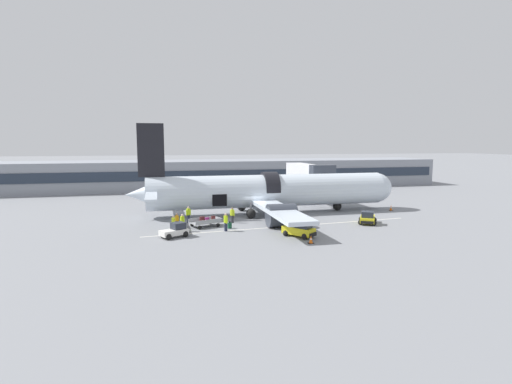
{
  "coord_description": "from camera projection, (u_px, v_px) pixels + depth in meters",
  "views": [
    {
      "loc": [
        -10.92,
        -45.56,
        8.84
      ],
      "look_at": [
        0.37,
        0.42,
        3.01
      ],
      "focal_mm": 28.0,
      "sensor_mm": 36.0,
      "label": 1
    }
  ],
  "objects": [
    {
      "name": "ground_crew_marshal",
      "position": [
        182.0,
        222.0,
        39.96
      ],
      "size": [
        0.56,
        0.56,
        1.78
      ],
      "color": "#1E2338",
      "rests_on": "ground_plane"
    },
    {
      "name": "suitcase_on_tarmac_upright",
      "position": [
        230.0,
        225.0,
        41.48
      ],
      "size": [
        0.45,
        0.37,
        0.73
      ],
      "color": "#14472D",
      "rests_on": "ground_plane"
    },
    {
      "name": "ground_crew_helper",
      "position": [
        177.0,
        220.0,
        41.69
      ],
      "size": [
        0.49,
        0.49,
        1.53
      ],
      "color": "black",
      "rests_on": "ground_plane"
    },
    {
      "name": "ground_crew_loader_b",
      "position": [
        226.0,
        222.0,
        40.16
      ],
      "size": [
        0.44,
        0.63,
        1.8
      ],
      "color": "#1E2338",
      "rests_on": "ground_plane"
    },
    {
      "name": "safety_cone_nose",
      "position": [
        391.0,
        208.0,
        52.38
      ],
      "size": [
        0.46,
        0.46,
        0.76
      ],
      "color": "black",
      "rests_on": "ground_plane"
    },
    {
      "name": "ground_plane",
      "position": [
        254.0,
        217.0,
        47.58
      ],
      "size": [
        500.0,
        500.0,
        0.0
      ],
      "primitive_type": "plane",
      "color": "gray"
    },
    {
      "name": "ground_crew_driver",
      "position": [
        188.0,
        214.0,
        44.39
      ],
      "size": [
        0.6,
        0.57,
        1.82
      ],
      "color": "#1E2338",
      "rests_on": "ground_plane"
    },
    {
      "name": "baggage_cart_loading",
      "position": [
        206.0,
        222.0,
        42.35
      ],
      "size": [
        4.08,
        2.82,
        1.1
      ],
      "color": "#999BA0",
      "rests_on": "ground_plane"
    },
    {
      "name": "jet_bridge_stub",
      "position": [
        310.0,
        174.0,
        58.87
      ],
      "size": [
        3.3,
        12.78,
        5.88
      ],
      "color": "#4C4C51",
      "rests_on": "ground_plane"
    },
    {
      "name": "baggage_tug_mid",
      "position": [
        368.0,
        218.0,
        43.83
      ],
      "size": [
        2.8,
        3.34,
        1.44
      ],
      "color": "yellow",
      "rests_on": "ground_plane"
    },
    {
      "name": "apron_marking_line",
      "position": [
        285.0,
        227.0,
        42.42
      ],
      "size": [
        29.66,
        2.84,
        0.01
      ],
      "color": "silver",
      "rests_on": "ground_plane"
    },
    {
      "name": "baggage_tug_lead",
      "position": [
        300.0,
        230.0,
        37.65
      ],
      "size": [
        2.83,
        3.31,
        1.69
      ],
      "color": "yellow",
      "rests_on": "ground_plane"
    },
    {
      "name": "terminal_strip",
      "position": [
        215.0,
        174.0,
        79.42
      ],
      "size": [
        90.98,
        12.26,
        5.41
      ],
      "color": "gray",
      "rests_on": "ground_plane"
    },
    {
      "name": "airplane",
      "position": [
        266.0,
        192.0,
        49.89
      ],
      "size": [
        34.21,
        31.1,
        11.09
      ],
      "color": "silver",
      "rests_on": "ground_plane"
    },
    {
      "name": "safety_cone_engine_left",
      "position": [
        311.0,
        240.0,
        35.28
      ],
      "size": [
        0.49,
        0.49,
        0.74
      ],
      "color": "black",
      "rests_on": "ground_plane"
    },
    {
      "name": "ground_crew_supervisor",
      "position": [
        173.0,
        223.0,
        40.4
      ],
      "size": [
        0.48,
        0.51,
        1.55
      ],
      "color": "black",
      "rests_on": "ground_plane"
    },
    {
      "name": "baggage_tug_rear",
      "position": [
        175.0,
        231.0,
        37.61
      ],
      "size": [
        2.94,
        2.4,
        1.36
      ],
      "color": "silver",
      "rests_on": "ground_plane"
    },
    {
      "name": "ground_crew_loader_a",
      "position": [
        232.0,
        215.0,
        44.32
      ],
      "size": [
        0.55,
        0.55,
        1.73
      ],
      "color": "#2D2D33",
      "rests_on": "ground_plane"
    }
  ]
}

